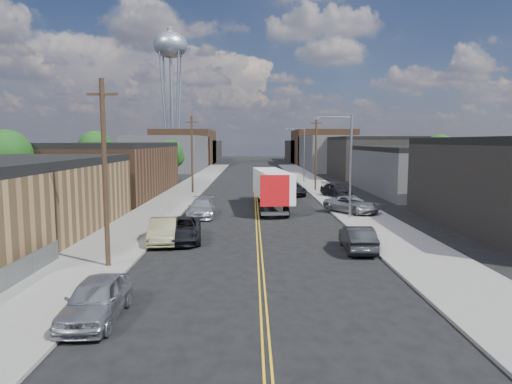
{
  "coord_description": "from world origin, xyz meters",
  "views": [
    {
      "loc": [
        -0.46,
        -13.96,
        6.8
      ],
      "look_at": [
        -0.13,
        24.41,
        2.5
      ],
      "focal_mm": 32.0,
      "sensor_mm": 36.0,
      "label": 1
    }
  ],
  "objects_px": {
    "semi_truck": "(271,186)",
    "car_right_lot_c": "(336,190)",
    "car_left_d": "(202,208)",
    "car_ahead_truck": "(292,189)",
    "car_left_b": "(163,231)",
    "car_right_lot_a": "(352,204)",
    "car_right_oncoming": "(357,238)",
    "car_left_a": "(96,299)",
    "car_left_c": "(181,230)",
    "water_tower": "(171,50)"
  },
  "relations": [
    {
      "from": "semi_truck",
      "to": "car_right_lot_c",
      "type": "xyz_separation_m",
      "value": [
        8.16,
        8.23,
        -1.24
      ]
    },
    {
      "from": "car_left_d",
      "to": "car_ahead_truck",
      "type": "xyz_separation_m",
      "value": [
        9.5,
        16.22,
        0.01
      ]
    },
    {
      "from": "car_right_lot_c",
      "to": "car_ahead_truck",
      "type": "bearing_deg",
      "value": 135.36
    },
    {
      "from": "semi_truck",
      "to": "car_ahead_truck",
      "type": "height_order",
      "value": "semi_truck"
    },
    {
      "from": "car_left_b",
      "to": "car_right_lot_a",
      "type": "distance_m",
      "value": 19.36
    },
    {
      "from": "semi_truck",
      "to": "car_left_d",
      "type": "height_order",
      "value": "semi_truck"
    },
    {
      "from": "semi_truck",
      "to": "car_right_oncoming",
      "type": "bearing_deg",
      "value": -82.21
    },
    {
      "from": "car_left_a",
      "to": "car_right_lot_a",
      "type": "xyz_separation_m",
      "value": [
        15.2,
        25.16,
        0.1
      ]
    },
    {
      "from": "car_right_lot_c",
      "to": "car_left_c",
      "type": "bearing_deg",
      "value": -144.43
    },
    {
      "from": "water_tower",
      "to": "car_left_c",
      "type": "height_order",
      "value": "water_tower"
    },
    {
      "from": "car_right_lot_a",
      "to": "car_left_d",
      "type": "bearing_deg",
      "value": 152.43
    },
    {
      "from": "car_right_lot_a",
      "to": "car_right_lot_c",
      "type": "height_order",
      "value": "car_right_lot_c"
    },
    {
      "from": "car_left_c",
      "to": "car_left_d",
      "type": "distance_m",
      "value": 9.95
    },
    {
      "from": "car_left_c",
      "to": "car_right_lot_c",
      "type": "bearing_deg",
      "value": 51.67
    },
    {
      "from": "car_left_d",
      "to": "car_left_c",
      "type": "bearing_deg",
      "value": -92.92
    },
    {
      "from": "semi_truck",
      "to": "car_left_c",
      "type": "height_order",
      "value": "semi_truck"
    },
    {
      "from": "car_left_a",
      "to": "car_left_d",
      "type": "xyz_separation_m",
      "value": [
        1.4,
        23.67,
        0.0
      ]
    },
    {
      "from": "car_left_a",
      "to": "car_left_b",
      "type": "bearing_deg",
      "value": 88.9
    },
    {
      "from": "car_left_a",
      "to": "car_left_b",
      "type": "xyz_separation_m",
      "value": [
        0.0,
        13.18,
        0.01
      ]
    },
    {
      "from": "car_left_d",
      "to": "car_right_lot_c",
      "type": "relative_size",
      "value": 1.16
    },
    {
      "from": "car_left_b",
      "to": "car_left_d",
      "type": "relative_size",
      "value": 0.89
    },
    {
      "from": "water_tower",
      "to": "car_left_d",
      "type": "xyz_separation_m",
      "value": [
        17.0,
        -83.49,
        -29.83
      ]
    },
    {
      "from": "car_right_oncoming",
      "to": "car_ahead_truck",
      "type": "distance_m",
      "value": 29.06
    },
    {
      "from": "car_left_b",
      "to": "car_left_c",
      "type": "distance_m",
      "value": 1.23
    },
    {
      "from": "car_left_c",
      "to": "car_right_lot_a",
      "type": "relative_size",
      "value": 1.05
    },
    {
      "from": "car_right_oncoming",
      "to": "car_right_lot_a",
      "type": "height_order",
      "value": "car_right_lot_a"
    },
    {
      "from": "car_right_lot_c",
      "to": "car_left_d",
      "type": "bearing_deg",
      "value": -158.63
    },
    {
      "from": "car_left_d",
      "to": "car_right_lot_a",
      "type": "bearing_deg",
      "value": 4.95
    },
    {
      "from": "water_tower",
      "to": "car_left_a",
      "type": "distance_m",
      "value": 112.32
    },
    {
      "from": "car_left_b",
      "to": "car_left_a",
      "type": "bearing_deg",
      "value": -96.71
    },
    {
      "from": "car_left_b",
      "to": "water_tower",
      "type": "bearing_deg",
      "value": 92.72
    },
    {
      "from": "car_right_oncoming",
      "to": "car_right_lot_c",
      "type": "distance_m",
      "value": 27.16
    },
    {
      "from": "car_left_b",
      "to": "car_right_lot_c",
      "type": "height_order",
      "value": "car_right_lot_c"
    },
    {
      "from": "water_tower",
      "to": "car_left_b",
      "type": "bearing_deg",
      "value": -80.58
    },
    {
      "from": "water_tower",
      "to": "car_left_d",
      "type": "relative_size",
      "value": 6.56
    },
    {
      "from": "car_right_oncoming",
      "to": "car_left_b",
      "type": "bearing_deg",
      "value": -8.09
    },
    {
      "from": "car_left_c",
      "to": "car_left_d",
      "type": "xyz_separation_m",
      "value": [
        0.3,
        9.94,
        0.01
      ]
    },
    {
      "from": "car_left_b",
      "to": "car_right_lot_c",
      "type": "bearing_deg",
      "value": 50.18
    },
    {
      "from": "car_left_a",
      "to": "car_left_c",
      "type": "relative_size",
      "value": 0.82
    },
    {
      "from": "car_left_c",
      "to": "car_ahead_truck",
      "type": "distance_m",
      "value": 27.94
    },
    {
      "from": "car_left_a",
      "to": "semi_truck",
      "type": "bearing_deg",
      "value": 73.95
    },
    {
      "from": "car_left_c",
      "to": "semi_truck",
      "type": "bearing_deg",
      "value": 60.31
    },
    {
      "from": "car_left_a",
      "to": "car_right_lot_c",
      "type": "relative_size",
      "value": 0.99
    },
    {
      "from": "car_right_oncoming",
      "to": "car_left_c",
      "type": "bearing_deg",
      "value": -11.73
    },
    {
      "from": "car_right_lot_a",
      "to": "semi_truck",
      "type": "bearing_deg",
      "value": 115.13
    },
    {
      "from": "car_left_c",
      "to": "car_right_lot_a",
      "type": "height_order",
      "value": "car_right_lot_a"
    },
    {
      "from": "water_tower",
      "to": "car_right_lot_a",
      "type": "xyz_separation_m",
      "value": [
        30.8,
        -82.0,
        -29.73
      ]
    },
    {
      "from": "semi_truck",
      "to": "car_left_a",
      "type": "height_order",
      "value": "semi_truck"
    },
    {
      "from": "car_right_lot_a",
      "to": "car_right_oncoming",
      "type": "bearing_deg",
      "value": -134.55
    },
    {
      "from": "water_tower",
      "to": "car_right_lot_a",
      "type": "relative_size",
      "value": 6.67
    }
  ]
}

